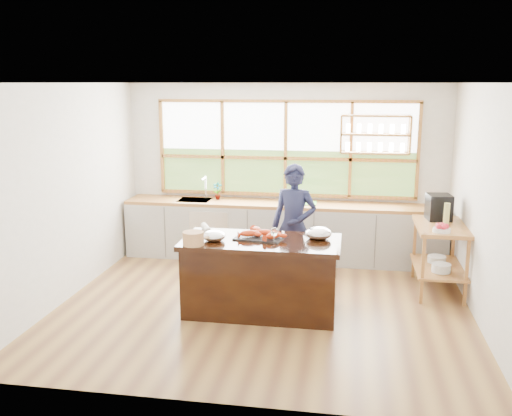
% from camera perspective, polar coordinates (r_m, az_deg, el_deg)
% --- Properties ---
extents(ground_plane, '(5.00, 5.00, 0.00)m').
position_cam_1_polar(ground_plane, '(7.17, 0.76, -9.72)').
color(ground_plane, olive).
extents(room_shell, '(5.02, 4.52, 2.71)m').
position_cam_1_polar(room_shell, '(7.21, 1.62, 4.85)').
color(room_shell, silver).
rests_on(room_shell, ground_plane).
extents(back_counter, '(4.90, 0.63, 0.90)m').
position_cam_1_polar(back_counter, '(8.85, 2.56, -2.29)').
color(back_counter, '#ACA9A3').
rests_on(back_counter, ground_plane).
extents(right_shelf_unit, '(0.62, 1.10, 0.90)m').
position_cam_1_polar(right_shelf_unit, '(7.83, 17.89, -3.72)').
color(right_shelf_unit, '#AA6838').
rests_on(right_shelf_unit, ground_plane).
extents(island, '(1.85, 0.90, 0.90)m').
position_cam_1_polar(island, '(6.82, 0.52, -6.81)').
color(island, black).
rests_on(island, ground_plane).
extents(cook, '(0.67, 0.51, 1.67)m').
position_cam_1_polar(cook, '(7.57, 3.81, -1.88)').
color(cook, '#191C38').
rests_on(cook, ground_plane).
extents(potted_plant, '(0.15, 0.11, 0.28)m').
position_cam_1_polar(potted_plant, '(8.96, -3.89, 1.71)').
color(potted_plant, slate).
rests_on(potted_plant, back_counter).
extents(cutting_board, '(0.41, 0.31, 0.01)m').
position_cam_1_polar(cutting_board, '(8.72, 4.75, 0.51)').
color(cutting_board, '#57CC40').
rests_on(cutting_board, back_counter).
extents(espresso_machine, '(0.34, 0.36, 0.34)m').
position_cam_1_polar(espresso_machine, '(8.01, 17.81, 0.08)').
color(espresso_machine, black).
rests_on(espresso_machine, right_shelf_unit).
extents(wine_bottle, '(0.10, 0.10, 0.30)m').
position_cam_1_polar(wine_bottle, '(7.69, 18.52, -0.63)').
color(wine_bottle, tan).
rests_on(wine_bottle, right_shelf_unit).
extents(fruit_bowl, '(0.22, 0.22, 0.11)m').
position_cam_1_polar(fruit_bowl, '(7.38, 18.08, -1.95)').
color(fruit_bowl, silver).
rests_on(fruit_bowl, right_shelf_unit).
extents(slate_board, '(0.60, 0.47, 0.02)m').
position_cam_1_polar(slate_board, '(6.77, 0.35, -2.92)').
color(slate_board, black).
rests_on(slate_board, island).
extents(lobster_pile, '(0.52, 0.44, 0.08)m').
position_cam_1_polar(lobster_pile, '(6.75, 0.54, -2.54)').
color(lobster_pile, red).
rests_on(lobster_pile, slate_board).
extents(mixing_bowl_left, '(0.27, 0.27, 0.13)m').
position_cam_1_polar(mixing_bowl_left, '(6.66, -4.22, -2.80)').
color(mixing_bowl_left, silver).
rests_on(mixing_bowl_left, island).
extents(mixing_bowl_right, '(0.31, 0.31, 0.15)m').
position_cam_1_polar(mixing_bowl_right, '(6.76, 6.26, -2.53)').
color(mixing_bowl_right, silver).
rests_on(mixing_bowl_right, island).
extents(wine_glass, '(0.08, 0.08, 0.22)m').
position_cam_1_polar(wine_glass, '(6.38, 1.83, -2.47)').
color(wine_glass, white).
rests_on(wine_glass, island).
extents(wicker_basket, '(0.24, 0.24, 0.16)m').
position_cam_1_polar(wicker_basket, '(6.50, -6.29, -3.04)').
color(wicker_basket, tan).
rests_on(wicker_basket, island).
extents(parchment_roll, '(0.20, 0.31, 0.08)m').
position_cam_1_polar(parchment_roll, '(7.08, -5.03, -2.03)').
color(parchment_roll, white).
rests_on(parchment_roll, island).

